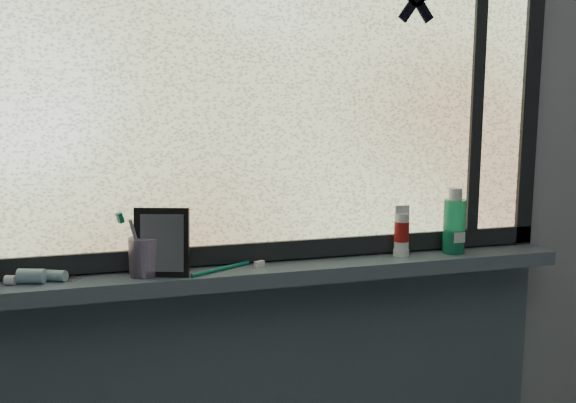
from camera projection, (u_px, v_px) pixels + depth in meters
The scene contains 12 objects.
wall_back at pixel (270, 175), 1.72m from camera, with size 3.00×0.01×2.50m, color #9EA3A8.
windowsill at pixel (277, 273), 1.69m from camera, with size 1.62×0.14×0.04m, color #4F5C69.
window_pane at pixel (272, 69), 1.66m from camera, with size 1.50×0.01×1.00m, color silver.
frame_bottom at pixel (273, 250), 1.73m from camera, with size 1.60×0.03×0.05m, color black.
frame_right at pixel (530, 72), 1.86m from camera, with size 0.05×0.03×1.10m, color black.
frame_mullion at pixel (477, 71), 1.81m from camera, with size 0.04×0.03×1.00m, color black.
vanity_mirror at pixel (162, 242), 1.58m from camera, with size 0.14×0.07×0.17m, color black.
toothpaste_tube at pixel (41, 275), 1.53m from camera, with size 0.20×0.04×0.04m, color silver, non-canonical shape.
toothbrush_cup at pixel (144, 257), 1.59m from camera, with size 0.07×0.07×0.10m, color #CCADE5.
toothbrush_lying at pixel (221, 268), 1.64m from camera, with size 0.23×0.02×0.02m, color #0B6A53, non-canonical shape.
mouthwash_bottle at pixel (454, 221), 1.81m from camera, with size 0.06×0.06×0.15m, color #1FA26F.
cream_tube at pixel (402, 229), 1.78m from camera, with size 0.04×0.04×0.10m, color silver.
Camera 1 is at (-0.42, -0.35, 1.46)m, focal length 40.00 mm.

